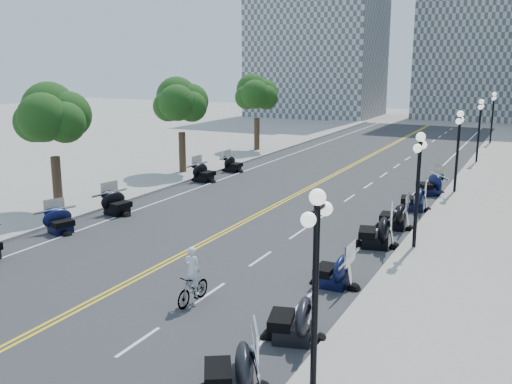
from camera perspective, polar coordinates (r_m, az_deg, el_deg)
The scene contains 47 objects.
ground at distance 25.12m, azimuth -6.14°, elevation -5.57°, with size 160.00×160.00×0.00m, color gray.
road at distance 33.62m, azimuth 3.10°, elevation -0.76°, with size 16.00×90.00×0.01m, color #333335.
centerline_yellow_a at distance 33.67m, azimuth 2.91°, elevation -0.72°, with size 0.12×90.00×0.00m, color yellow.
centerline_yellow_b at distance 33.57m, azimuth 3.29°, elevation -0.77°, with size 0.12×90.00×0.00m, color yellow.
edge_line_north at distance 31.69m, azimuth 13.76°, elevation -1.95°, with size 0.12×90.00×0.00m, color white.
edge_line_south at distance 36.58m, azimuth -6.12°, elevation 0.32°, with size 0.12×90.00×0.00m, color white.
lane_dash_4 at distance 17.39m, azimuth -11.69°, elevation -14.45°, with size 0.12×2.00×0.00m, color white.
lane_dash_5 at distance 20.35m, azimuth -4.62°, elevation -10.03°, with size 0.12×2.00×0.00m, color white.
lane_dash_6 at distance 23.62m, azimuth 0.45°, elevation -6.68°, with size 0.12×2.00×0.00m, color white.
lane_dash_7 at distance 27.08m, azimuth 4.20°, elevation -4.13°, with size 0.12×2.00×0.00m, color white.
lane_dash_8 at distance 30.68m, azimuth 7.08°, elevation -2.16°, with size 0.12×2.00×0.00m, color white.
lane_dash_9 at distance 34.37m, azimuth 9.34°, elevation -0.60°, with size 0.12×2.00×0.00m, color white.
lane_dash_10 at distance 38.11m, azimuth 11.16°, elevation 0.66°, with size 0.12×2.00×0.00m, color white.
lane_dash_11 at distance 41.91m, azimuth 12.65°, elevation 1.69°, with size 0.12×2.00×0.00m, color white.
lane_dash_12 at distance 45.74m, azimuth 13.89°, elevation 2.54°, with size 0.12×2.00×0.00m, color white.
lane_dash_13 at distance 49.60m, azimuth 14.94°, elevation 3.27°, with size 0.12×2.00×0.00m, color white.
lane_dash_14 at distance 53.47m, azimuth 15.84°, elevation 3.88°, with size 0.12×2.00×0.00m, color white.
lane_dash_15 at distance 57.37m, azimuth 16.62°, elevation 4.42°, with size 0.12×2.00×0.00m, color white.
lane_dash_16 at distance 61.28m, azimuth 17.30°, elevation 4.88°, with size 0.12×2.00×0.00m, color white.
lane_dash_17 at distance 65.20m, azimuth 17.90°, elevation 5.29°, with size 0.12×2.00×0.00m, color white.
lane_dash_18 at distance 69.13m, azimuth 18.44°, elevation 5.65°, with size 0.12×2.00×0.00m, color white.
lane_dash_19 at distance 73.06m, azimuth 18.91°, elevation 5.97°, with size 0.12×2.00×0.00m, color white.
sidewalk_north at distance 31.08m, azimuth 21.14°, elevation -2.63°, with size 5.00×90.00×0.15m, color #9E9991.
sidewalk_south at distance 38.90m, azimuth -11.21°, elevation 1.00°, with size 5.00×90.00×0.15m, color #9E9991.
distant_block_a at distance 87.79m, azimuth 6.20°, elevation 16.12°, with size 18.00×14.00×26.00m, color gray.
distant_block_b at distance 88.71m, azimuth 21.72°, elevation 16.59°, with size 16.00×12.00×30.00m, color gray.
street_lamp_1 at distance 13.82m, azimuth 5.95°, elevation -9.83°, with size 0.50×1.20×4.90m, color black, non-canonical shape.
street_lamp_2 at distance 24.94m, azimuth 15.83°, elevation 0.07°, with size 0.50×1.20×4.90m, color black, non-canonical shape.
street_lamp_3 at distance 36.62m, azimuth 19.50°, elevation 3.79°, with size 0.50×1.20×4.90m, color black, non-canonical shape.
street_lamp_4 at distance 48.46m, azimuth 21.39°, elevation 5.69°, with size 0.50×1.20×4.90m, color black, non-canonical shape.
street_lamp_5 at distance 60.36m, azimuth 22.55°, elevation 6.85°, with size 0.50×1.20×4.90m, color black, non-canonical shape.
tree_2 at distance 31.99m, azimuth -19.69°, elevation 6.45°, with size 4.80×4.80×9.20m, color #235619, non-canonical shape.
tree_3 at distance 41.16m, azimuth -7.50°, elevation 8.35°, with size 4.80×4.80×9.20m, color #235619, non-canonical shape.
tree_4 at distance 51.51m, azimuth 0.09°, elevation 9.35°, with size 4.80×4.80×9.20m, color #235619, non-canonical shape.
motorcycle_n_3 at distance 14.43m, azimuth -2.48°, elevation -17.05°, with size 2.06×2.06×1.44m, color black, non-canonical shape.
motorcycle_n_4 at distance 16.90m, azimuth 3.72°, elevation -12.28°, with size 2.13×2.13×1.49m, color black, non-canonical shape.
motorcycle_n_5 at distance 20.83m, azimuth 7.81°, elevation -7.52°, with size 2.00×2.00×1.40m, color black, non-canonical shape.
motorcycle_n_6 at distance 25.41m, azimuth 11.89°, elevation -3.71°, with size 2.24×2.24×1.57m, color black, non-canonical shape.
motorcycle_n_7 at distance 28.42m, azimuth 13.67°, elevation -2.18°, with size 2.04×2.04×1.43m, color black, non-canonical shape.
motorcycle_n_8 at distance 32.13m, azimuth 15.50°, elevation -0.53°, with size 2.09×2.09×1.46m, color black, non-canonical shape.
motorcycle_n_9 at distance 36.16m, azimuth 17.00°, elevation 0.84°, with size 2.09×2.09×1.46m, color black, non-canonical shape.
motorcycle_s_5 at distance 28.49m, azimuth -19.02°, elevation -2.64°, with size 1.83×1.83×1.28m, color black, non-canonical shape.
motorcycle_s_6 at distance 31.04m, azimuth -13.74°, elevation -0.96°, with size 1.98×1.98×1.39m, color black, non-canonical shape.
motorcycle_s_8 at distance 38.65m, azimuth -5.24°, elevation 2.06°, with size 2.01×2.01×1.41m, color black, non-canonical shape.
motorcycle_s_9 at distance 42.06m, azimuth -2.31°, elevation 2.90°, with size 1.84×1.84×1.28m, color black, non-canonical shape.
bicycle at distance 19.41m, azimuth -6.32°, elevation -9.60°, with size 0.49×1.74×1.05m, color #A51414.
cyclist_rider at distance 18.94m, azimuth -6.42°, elevation -5.82°, with size 0.60×0.40×1.65m, color silver.
Camera 1 is at (13.04, -19.96, 7.92)m, focal length 40.00 mm.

